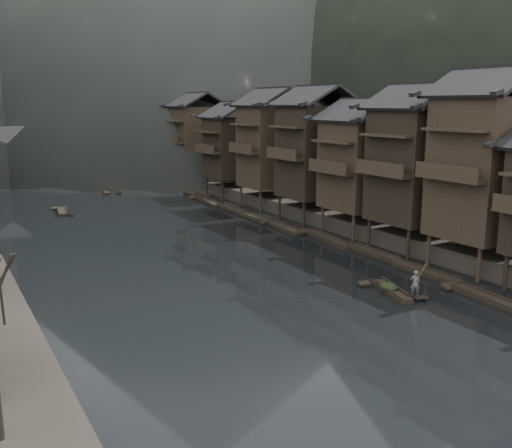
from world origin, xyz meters
TOP-DOWN VIEW (x-y plane):
  - water at (0.00, 0.00)m, footprint 300.00×300.00m
  - right_bank at (35.00, 40.00)m, footprint 40.00×200.00m
  - stilt_houses at (17.28, 19.35)m, footprint 9.00×67.60m
  - moored_sampans at (11.89, 18.01)m, footprint 2.82×56.09m
  - midriver_boats at (-1.70, 45.24)m, footprint 11.30×18.02m
  - stone_bridge at (-0.00, 72.00)m, footprint 40.00×6.00m
  - hero_sampan at (7.10, -2.13)m, footprint 2.29×4.85m
  - cargo_heap at (7.04, -1.91)m, footprint 1.06×1.39m
  - boatman at (7.62, -3.74)m, footprint 0.77×0.71m
  - bamboo_pole at (7.82, -3.74)m, footprint 1.20×2.37m

SIDE VIEW (x-z plane):
  - water at x=0.00m, z-range 0.00..0.00m
  - hero_sampan at x=7.10m, z-range -0.01..0.42m
  - midriver_boats at x=-1.70m, z-range -0.02..0.42m
  - moored_sampans at x=11.89m, z-range -0.03..0.44m
  - cargo_heap at x=7.04m, z-range 0.43..1.07m
  - right_bank at x=35.00m, z-range 0.00..1.80m
  - boatman at x=7.62m, z-range 0.43..2.20m
  - bamboo_pole at x=7.82m, z-range 2.20..5.11m
  - stone_bridge at x=0.00m, z-range 0.61..9.61m
  - stilt_houses at x=17.28m, z-range 1.09..16.57m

